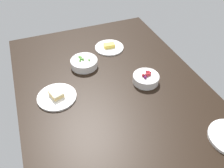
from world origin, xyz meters
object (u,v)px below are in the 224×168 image
(plate_cheese, at_px, (109,47))
(bowl_peas, at_px, (84,63))
(plate_sandwich, at_px, (57,96))
(bowl_berries, at_px, (146,78))

(plate_cheese, distance_m, bowl_peas, 0.27)
(plate_sandwich, relative_size, bowl_peas, 1.25)
(plate_cheese, height_order, bowl_berries, bowl_berries)
(plate_cheese, relative_size, bowl_berries, 1.30)
(plate_sandwich, xyz_separation_m, bowl_berries, (0.06, 0.53, 0.02))
(plate_sandwich, distance_m, bowl_peas, 0.32)
(bowl_berries, bearing_deg, plate_sandwich, -96.43)
(plate_sandwich, relative_size, bowl_berries, 1.39)
(bowl_peas, bearing_deg, plate_cheese, 121.35)
(bowl_berries, xyz_separation_m, bowl_peas, (-0.28, -0.30, -0.00))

